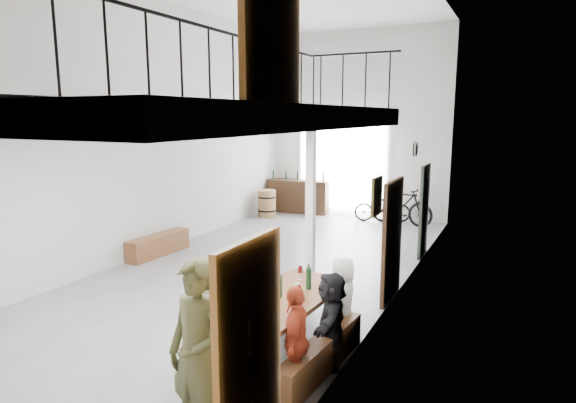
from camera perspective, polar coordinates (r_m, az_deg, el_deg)
The scene contains 24 objects.
floor at distance 9.62m, azimuth -3.51°, elevation -8.16°, with size 12.00×12.00×0.00m, color #605F62.
room_walls at distance 9.15m, azimuth -3.75°, elevation 13.48°, with size 12.00×12.00×12.00m.
gateway_portal at distance 14.81m, azimuth 6.45°, elevation 3.81°, with size 2.80×0.08×2.80m, color white.
right_wall_decor at distance 6.47m, azimuth 9.15°, elevation -1.37°, with size 0.07×8.28×5.07m.
balcony at distance 5.44m, azimuth -1.85°, elevation 9.55°, with size 1.52×5.62×4.00m.
tasting_table at distance 6.07m, azimuth -0.97°, elevation -12.26°, with size 1.09×2.35×0.79m.
bench_inner at distance 6.52m, azimuth -5.95°, elevation -15.21°, with size 0.32×2.03×0.47m, color brown.
bench_wall at distance 6.00m, azimuth 4.02°, elevation -17.75°, with size 0.24×1.84×0.42m, color brown.
tableware at distance 6.00m, azimuth 0.06°, elevation -10.20°, with size 0.37×1.38×0.35m.
side_bench at distance 10.94m, azimuth -15.09°, elevation -4.99°, with size 0.35×1.61×0.45m, color brown.
oak_barrel at distance 14.50m, azimuth -2.51°, elevation -0.24°, with size 0.55×0.55×0.82m.
serving_counter at distance 15.17m, azimuth 1.20°, elevation 0.64°, with size 1.94×0.54×1.03m, color #332211.
counter_bottles at distance 15.08m, azimuth 1.22°, elevation 3.09°, with size 1.69×0.28×0.28m.
guest_left_a at distance 5.89m, azimuth -10.26°, elevation -14.27°, with size 0.59×0.38×1.20m, color silver.
guest_left_b at distance 6.29m, azimuth -7.40°, elevation -12.21°, with size 0.46×0.30×1.27m, color #266B7E.
guest_left_c at distance 6.81m, azimuth -5.06°, elevation -10.35°, with size 0.62×0.48×1.28m, color silver.
guest_left_d at distance 7.23m, azimuth -2.90°, elevation -8.84°, with size 0.87×0.50×1.34m, color #266B7E.
guest_right_a at distance 5.42m, azimuth 0.94°, elevation -16.12°, with size 0.72×0.30×1.24m, color #B0371E.
guest_right_b at distance 5.98m, azimuth 5.16°, elevation -13.77°, with size 1.11×0.35×1.19m, color black.
guest_right_c at distance 6.59m, azimuth 6.49°, elevation -11.57°, with size 0.58×0.37×1.18m, color silver.
host_standing at distance 4.61m, azimuth -10.63°, elevation -17.51°, with size 0.65×0.43×1.79m, color #4E512D.
potted_plant at distance 9.43m, azimuth 12.23°, elevation -7.36°, with size 0.40×0.34×0.44m, color #1A4B1A.
bicycle_near at distance 14.07m, azimuth 11.12°, elevation -0.70°, with size 0.55×1.59×0.83m, color black.
bicycle_far at distance 13.73m, azimuth 13.28°, elevation -0.52°, with size 0.51×1.80×1.08m, color black.
Camera 1 is at (4.52, -7.94, 3.02)m, focal length 30.00 mm.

